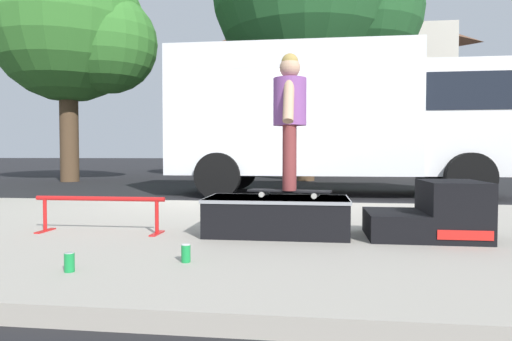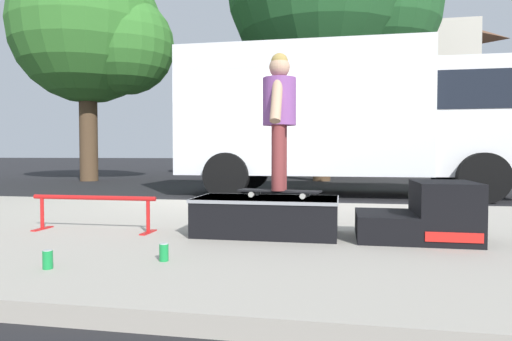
# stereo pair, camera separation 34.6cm
# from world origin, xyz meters

# --- Properties ---
(ground_plane) EXTENTS (140.00, 140.00, 0.00)m
(ground_plane) POSITION_xyz_m (0.00, 0.00, 0.00)
(ground_plane) COLOR black
(sidewalk_slab) EXTENTS (50.00, 5.00, 0.12)m
(sidewalk_slab) POSITION_xyz_m (0.00, -3.00, 0.06)
(sidewalk_slab) COLOR #A8A093
(sidewalk_slab) RESTS_ON ground
(skate_box) EXTENTS (1.33, 0.71, 0.35)m
(skate_box) POSITION_xyz_m (1.13, -3.36, 0.31)
(skate_box) COLOR black
(skate_box) RESTS_ON sidewalk_slab
(kicker_ramp) EXTENTS (1.01, 0.72, 0.52)m
(kicker_ramp) POSITION_xyz_m (2.56, -3.36, 0.34)
(kicker_ramp) COLOR black
(kicker_ramp) RESTS_ON sidewalk_slab
(grind_rail) EXTENTS (1.30, 0.28, 0.35)m
(grind_rail) POSITION_xyz_m (-0.57, -3.50, 0.38)
(grind_rail) COLOR red
(grind_rail) RESTS_ON sidewalk_slab
(skateboard) EXTENTS (0.80, 0.32, 0.07)m
(skateboard) POSITION_xyz_m (1.25, -3.32, 0.53)
(skateboard) COLOR black
(skateboard) RESTS_ON skate_box
(skater_kid) EXTENTS (0.31, 0.66, 1.28)m
(skater_kid) POSITION_xyz_m (1.25, -3.32, 1.30)
(skater_kid) COLOR brown
(skater_kid) RESTS_ON skateboard
(soda_can) EXTENTS (0.07, 0.07, 0.13)m
(soda_can) POSITION_xyz_m (0.59, -4.53, 0.18)
(soda_can) COLOR #198C3F
(soda_can) RESTS_ON sidewalk_slab
(soda_can_b) EXTENTS (0.07, 0.07, 0.13)m
(soda_can_b) POSITION_xyz_m (-0.09, -4.88, 0.18)
(soda_can_b) COLOR #198C3F
(soda_can_b) RESTS_ON sidewalk_slab
(box_truck) EXTENTS (6.91, 2.63, 3.05)m
(box_truck) POSITION_xyz_m (1.98, 2.20, 1.70)
(box_truck) COLOR white
(box_truck) RESTS_ON ground
(street_tree_neighbour) EXTENTS (5.14, 4.68, 7.16)m
(street_tree_neighbour) POSITION_xyz_m (-5.84, 5.62, 4.68)
(street_tree_neighbour) COLOR brown
(street_tree_neighbour) RESTS_ON ground
(house_behind) EXTENTS (9.54, 8.22, 8.40)m
(house_behind) POSITION_xyz_m (2.47, 14.37, 4.24)
(house_behind) COLOR beige
(house_behind) RESTS_ON ground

